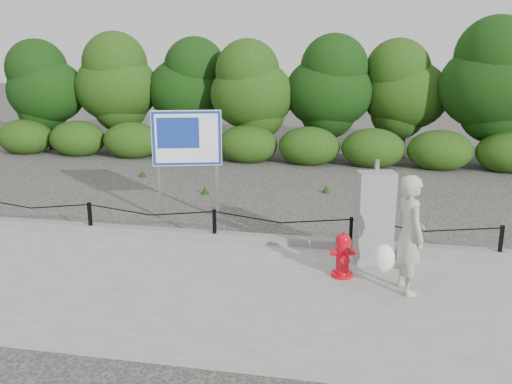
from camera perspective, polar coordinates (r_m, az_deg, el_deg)
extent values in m
plane|color=#2D2B28|center=(10.22, -4.35, -5.51)|extent=(90.00, 90.00, 0.00)
cube|color=gray|center=(8.44, -7.94, -9.84)|extent=(14.00, 4.00, 0.08)
cube|color=slate|center=(10.22, -4.29, -4.62)|extent=(14.00, 0.22, 0.14)
cube|color=black|center=(11.00, -17.07, -2.57)|extent=(0.06, 0.06, 0.60)
cube|color=black|center=(10.10, -4.39, -3.48)|extent=(0.06, 0.06, 0.60)
cube|color=black|center=(9.77, 9.95, -4.31)|extent=(0.06, 0.06, 0.60)
cube|color=black|center=(10.07, 24.37, -4.87)|extent=(0.06, 0.06, 0.60)
cylinder|color=black|center=(11.57, -22.64, -1.09)|extent=(2.50, 0.02, 0.02)
cylinder|color=black|center=(10.42, -11.06, -1.87)|extent=(2.50, 0.02, 0.02)
cylinder|color=black|center=(9.79, 2.67, -2.70)|extent=(2.50, 0.02, 0.02)
cylinder|color=black|center=(9.77, 17.36, -3.41)|extent=(2.50, 0.02, 0.02)
cylinder|color=black|center=(21.15, -20.90, 6.79)|extent=(0.18, 0.18, 1.91)
ellipsoid|color=#1B4B11|center=(21.03, -21.23, 10.38)|extent=(2.82, 2.44, 3.05)
cylinder|color=black|center=(20.31, -14.26, 7.18)|extent=(0.18, 0.18, 2.03)
ellipsoid|color=#1B4B11|center=(20.19, -14.51, 11.17)|extent=(3.00, 2.60, 3.25)
cylinder|color=black|center=(19.77, -7.12, 7.19)|extent=(0.18, 0.18, 1.94)
ellipsoid|color=#1B4B11|center=(19.64, -7.25, 11.12)|extent=(2.87, 2.48, 3.10)
cylinder|color=black|center=(18.38, -0.40, 6.67)|extent=(0.18, 0.18, 1.90)
ellipsoid|color=#1B4B11|center=(18.24, -0.41, 10.80)|extent=(2.81, 2.43, 3.03)
cylinder|color=black|center=(18.45, 7.53, 6.70)|extent=(0.18, 0.18, 1.98)
ellipsoid|color=#1B4B11|center=(18.31, 7.68, 10.98)|extent=(2.92, 2.53, 3.16)
cylinder|color=black|center=(18.88, 15.24, 6.38)|extent=(0.18, 0.18, 1.90)
ellipsoid|color=#1B4B11|center=(18.74, 15.52, 10.40)|extent=(2.82, 2.44, 3.04)
cylinder|color=black|center=(18.43, 23.25, 6.00)|extent=(0.18, 0.18, 2.21)
ellipsoid|color=#1B4B11|center=(18.30, 23.74, 10.79)|extent=(3.28, 2.83, 3.54)
cylinder|color=red|center=(8.73, 9.03, -8.55)|extent=(0.41, 0.41, 0.06)
cylinder|color=red|center=(8.62, 9.11, -6.80)|extent=(0.25, 0.25, 0.51)
cylinder|color=red|center=(8.52, 9.18, -5.08)|extent=(0.30, 0.30, 0.05)
ellipsoid|color=red|center=(8.51, 9.19, -4.90)|extent=(0.26, 0.26, 0.16)
cylinder|color=red|center=(8.48, 9.21, -4.33)|extent=(0.07, 0.07, 0.05)
cylinder|color=red|center=(8.56, 8.19, -6.31)|extent=(0.12, 0.12, 0.10)
cylinder|color=red|center=(8.62, 10.06, -6.24)|extent=(0.12, 0.12, 0.10)
cylinder|color=red|center=(8.47, 9.32, -7.00)|extent=(0.17, 0.14, 0.14)
cylinder|color=slate|center=(8.52, 8.87, -7.39)|extent=(0.01, 0.05, 0.11)
imported|color=#ADAC95|center=(8.11, 15.87, -4.33)|extent=(0.61, 0.74, 1.76)
ellipsoid|color=white|center=(8.06, 13.30, -6.78)|extent=(0.32, 0.25, 0.42)
cube|color=#979799|center=(9.11, 12.36, -2.69)|extent=(0.66, 0.48, 1.55)
cube|color=slate|center=(9.29, 12.36, -1.83)|extent=(0.08, 0.08, 1.71)
cube|color=slate|center=(11.63, -10.21, 2.76)|extent=(0.08, 0.08, 2.33)
cube|color=slate|center=(11.57, -4.17, 2.90)|extent=(0.08, 0.08, 2.33)
cube|color=white|center=(11.43, -7.30, 5.64)|extent=(1.42, 0.43, 1.16)
cube|color=navy|center=(11.41, -7.31, 5.62)|extent=(1.38, 0.38, 1.13)
cube|color=navy|center=(11.39, -8.21, 6.16)|extent=(0.84, 0.24, 0.64)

